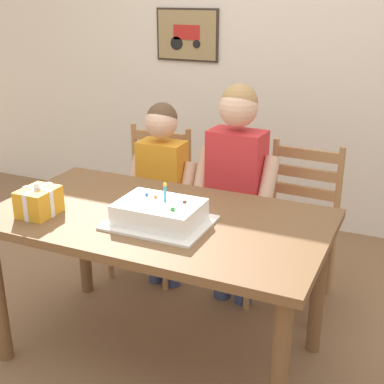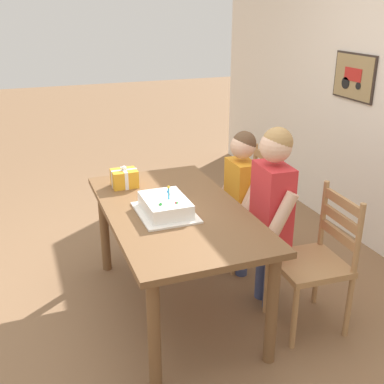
# 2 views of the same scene
# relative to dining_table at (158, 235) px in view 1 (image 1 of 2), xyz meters

# --- Properties ---
(ground_plane) EXTENTS (20.00, 20.00, 0.00)m
(ground_plane) POSITION_rel_dining_table_xyz_m (0.00, 0.00, -0.66)
(ground_plane) COLOR #846042
(back_wall) EXTENTS (6.40, 0.11, 2.60)m
(back_wall) POSITION_rel_dining_table_xyz_m (-0.00, 1.90, 0.64)
(back_wall) COLOR silver
(back_wall) RESTS_ON ground
(dining_table) EXTENTS (1.54, 0.86, 0.76)m
(dining_table) POSITION_rel_dining_table_xyz_m (0.00, 0.00, 0.00)
(dining_table) COLOR brown
(dining_table) RESTS_ON ground
(birthday_cake) EXTENTS (0.44, 0.34, 0.19)m
(birthday_cake) POSITION_rel_dining_table_xyz_m (0.05, -0.08, 0.15)
(birthday_cake) COLOR white
(birthday_cake) RESTS_ON dining_table
(gift_box_red_large) EXTENTS (0.15, 0.18, 0.16)m
(gift_box_red_large) POSITION_rel_dining_table_xyz_m (-0.50, -0.21, 0.16)
(gift_box_red_large) COLOR gold
(gift_box_red_large) RESTS_ON dining_table
(chair_left) EXTENTS (0.44, 0.44, 0.92)m
(chair_left) POSITION_rel_dining_table_xyz_m (-0.46, 0.78, -0.19)
(chair_left) COLOR #A87A4C
(chair_left) RESTS_ON ground
(chair_right) EXTENTS (0.44, 0.44, 0.92)m
(chair_right) POSITION_rel_dining_table_xyz_m (0.46, 0.78, -0.19)
(chair_right) COLOR #A87A4C
(chair_right) RESTS_ON ground
(child_older) EXTENTS (0.47, 0.27, 1.27)m
(child_older) POSITION_rel_dining_table_xyz_m (0.15, 0.62, 0.12)
(child_older) COLOR #38426B
(child_older) RESTS_ON ground
(child_younger) EXTENTS (0.41, 0.23, 1.14)m
(child_younger) POSITION_rel_dining_table_xyz_m (-0.30, 0.62, 0.03)
(child_younger) COLOR #38426B
(child_younger) RESTS_ON ground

